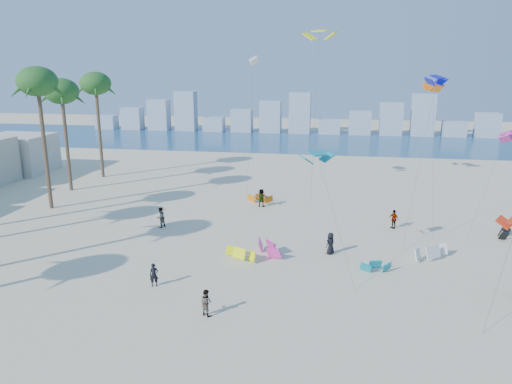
# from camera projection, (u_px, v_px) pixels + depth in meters

# --- Properties ---
(ground) EXTENTS (220.00, 220.00, 0.00)m
(ground) POSITION_uv_depth(u_px,v_px,m) (144.00, 358.00, 24.06)
(ground) COLOR beige
(ground) RESTS_ON ground
(ocean) EXTENTS (220.00, 220.00, 0.00)m
(ocean) POSITION_uv_depth(u_px,v_px,m) (288.00, 140.00, 92.69)
(ocean) COLOR navy
(ocean) RESTS_ON ground
(kitesurfer_near) EXTENTS (0.68, 0.57, 1.58)m
(kitesurfer_near) POSITION_uv_depth(u_px,v_px,m) (154.00, 275.00, 31.62)
(kitesurfer_near) COLOR black
(kitesurfer_near) RESTS_ON ground
(kitesurfer_mid) EXTENTS (0.97, 0.90, 1.60)m
(kitesurfer_mid) POSITION_uv_depth(u_px,v_px,m) (206.00, 302.00, 27.98)
(kitesurfer_mid) COLOR gray
(kitesurfer_mid) RESTS_ON ground
(kitesurfers_far) EXTENTS (31.10, 18.23, 1.87)m
(kitesurfers_far) POSITION_uv_depth(u_px,v_px,m) (314.00, 224.00, 41.27)
(kitesurfers_far) COLOR black
(kitesurfers_far) RESTS_ON ground
(grounded_kites) EXTENTS (24.15, 17.33, 1.03)m
(grounded_kites) POSITION_uv_depth(u_px,v_px,m) (342.00, 240.00, 38.91)
(grounded_kites) COLOR #F3FF0D
(grounded_kites) RESTS_ON ground
(flying_kites) EXTENTS (26.21, 28.64, 18.13)m
(flying_kites) POSITION_uv_depth(u_px,v_px,m) (391.00, 87.00, 41.21)
(flying_kites) COLOR #0C7F95
(flying_kites) RESTS_ON ground
(distant_skyline) EXTENTS (85.00, 3.00, 8.40)m
(distant_skyline) POSITION_uv_depth(u_px,v_px,m) (287.00, 118.00, 101.61)
(distant_skyline) COLOR #9EADBF
(distant_skyline) RESTS_ON ground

